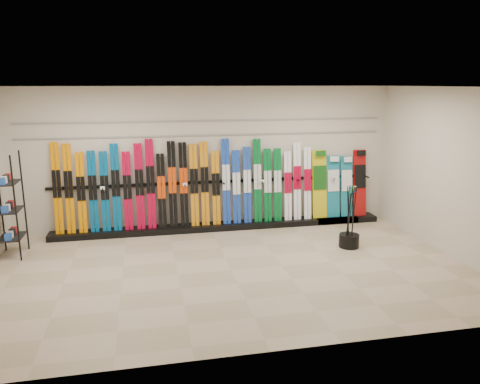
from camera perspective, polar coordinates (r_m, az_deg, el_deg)
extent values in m
plane|color=tan|center=(7.95, -1.10, -9.49)|extent=(8.00, 8.00, 0.00)
plane|color=beige|center=(9.93, -3.83, 4.08)|extent=(8.00, 0.00, 8.00)
plane|color=beige|center=(9.11, 24.43, 2.11)|extent=(0.00, 5.00, 5.00)
plane|color=silver|center=(7.33, -1.21, 12.69)|extent=(8.00, 8.00, 0.00)
cube|color=black|center=(10.07, -2.26, -4.18)|extent=(8.00, 0.40, 0.12)
cube|color=orange|center=(9.90, -21.41, 0.41)|extent=(0.17, 0.22, 1.82)
cube|color=orange|center=(9.87, -20.14, 0.37)|extent=(0.17, 0.22, 1.79)
cube|color=orange|center=(9.85, -18.79, -0.07)|extent=(0.17, 0.20, 1.62)
cube|color=#024C7F|center=(9.82, -17.49, 0.04)|extent=(0.17, 0.20, 1.63)
cube|color=#024C7F|center=(9.80, -16.15, 0.05)|extent=(0.17, 0.20, 1.62)
cube|color=#024C7F|center=(9.77, -14.89, 0.54)|extent=(0.17, 0.21, 1.76)
cube|color=#AC0227|center=(9.77, -13.55, 0.12)|extent=(0.17, 0.20, 1.60)
cube|color=#AC0227|center=(9.76, -12.16, 0.65)|extent=(0.17, 0.21, 1.76)
cube|color=#AC0227|center=(9.75, -10.85, 0.95)|extent=(0.17, 0.22, 1.84)
cube|color=black|center=(9.78, -9.55, 0.13)|extent=(0.17, 0.19, 1.54)
cube|color=black|center=(9.77, -8.25, 0.91)|extent=(0.17, 0.22, 1.78)
cube|color=black|center=(9.79, -6.89, 0.88)|extent=(0.17, 0.21, 1.75)
cube|color=orange|center=(9.81, -5.61, 0.84)|extent=(0.17, 0.21, 1.72)
cube|color=orange|center=(9.83, -4.33, 1.02)|extent=(0.17, 0.21, 1.76)
cube|color=orange|center=(9.88, -2.96, 0.49)|extent=(0.17, 0.19, 1.56)
cube|color=#193FA9|center=(9.90, -1.70, 1.27)|extent=(0.17, 0.22, 1.81)
cube|color=#193FA9|center=(9.95, -0.44, 0.61)|extent=(0.17, 0.19, 1.56)
cube|color=#193FA9|center=(10.00, 0.89, 0.86)|extent=(0.17, 0.20, 1.63)
cube|color=#045F25|center=(10.04, 2.15, 1.37)|extent=(0.17, 0.22, 1.78)
cube|color=#045F25|center=(10.11, 3.39, 0.83)|extent=(0.17, 0.19, 1.58)
cube|color=#045F25|center=(10.17, 4.60, 0.87)|extent=(0.17, 0.19, 1.57)
cube|color=white|center=(10.24, 5.86, 0.72)|extent=(0.17, 0.18, 1.50)
cube|color=white|center=(10.29, 6.99, 1.29)|extent=(0.17, 0.21, 1.68)
cube|color=white|center=(10.38, 8.23, 1.05)|extent=(0.17, 0.19, 1.58)
cube|color=gold|center=(10.52, 9.67, 0.94)|extent=(0.33, 0.23, 1.50)
cube|color=#14728C|center=(10.65, 11.28, 0.66)|extent=(0.30, 0.21, 1.37)
cube|color=#14728C|center=(10.77, 12.85, 0.68)|extent=(0.27, 0.21, 1.35)
cube|color=#990C0C|center=(10.90, 14.38, 1.09)|extent=(0.30, 0.23, 1.48)
cube|color=black|center=(9.27, -26.44, -1.47)|extent=(0.40, 0.60, 1.88)
cylinder|color=black|center=(9.20, 13.14, -5.80)|extent=(0.38, 0.38, 0.25)
cylinder|color=black|center=(9.10, 13.12, -2.82)|extent=(0.15, 0.09, 1.17)
cylinder|color=black|center=(9.04, 13.55, -2.95)|extent=(0.04, 0.08, 1.18)
cylinder|color=black|center=(9.01, 13.65, -3.00)|extent=(0.13, 0.13, 1.17)
cylinder|color=black|center=(9.05, 13.66, -2.94)|extent=(0.09, 0.03, 1.18)
cylinder|color=black|center=(9.07, 13.05, -2.87)|extent=(0.15, 0.10, 1.17)
cylinder|color=black|center=(9.05, 13.68, -2.94)|extent=(0.03, 0.14, 1.18)
cylinder|color=black|center=(9.02, 13.10, -2.96)|extent=(0.03, 0.14, 1.18)
cylinder|color=black|center=(8.96, 13.22, -3.06)|extent=(0.13, 0.07, 1.18)
cylinder|color=black|center=(9.09, 13.05, -2.82)|extent=(0.04, 0.03, 1.18)
cube|color=gray|center=(9.84, -3.86, 6.94)|extent=(7.60, 0.02, 0.03)
cube|color=gray|center=(9.81, -3.88, 8.68)|extent=(7.60, 0.02, 0.03)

